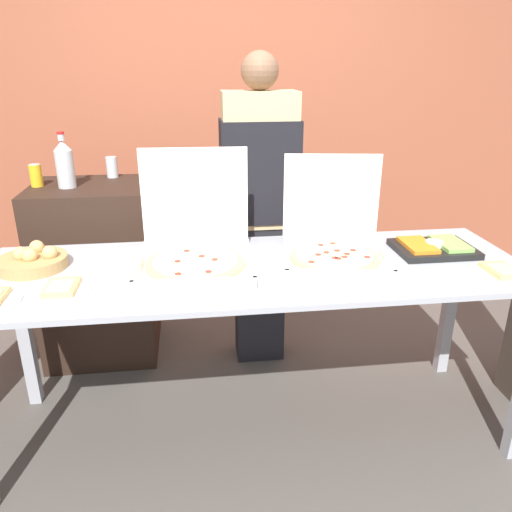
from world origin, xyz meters
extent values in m
plane|color=#514C47|center=(0.00, 0.00, 0.00)|extent=(16.00, 16.00, 0.00)
cube|color=#9E5138|center=(0.00, 1.70, 1.40)|extent=(10.00, 0.06, 2.80)
cube|color=#A8AAB2|center=(0.00, 0.00, 0.86)|extent=(2.40, 0.80, 0.02)
cube|color=#A8AAB2|center=(-1.15, 0.35, 0.42)|extent=(0.06, 0.06, 0.84)
cube|color=#A8AAB2|center=(1.15, 0.35, 0.42)|extent=(0.06, 0.06, 0.84)
cube|color=white|center=(0.35, -0.01, 0.88)|extent=(0.52, 0.52, 0.02)
cube|color=white|center=(0.32, -0.22, 0.91)|extent=(0.45, 0.09, 0.04)
cube|color=white|center=(0.14, 0.03, 0.91)|extent=(0.09, 0.45, 0.04)
cube|color=white|center=(0.57, -0.04, 0.91)|extent=(0.09, 0.45, 0.04)
cube|color=white|center=(0.39, 0.22, 1.10)|extent=(0.45, 0.09, 0.43)
cylinder|color=#DBB26B|center=(0.35, -0.01, 0.90)|extent=(0.40, 0.40, 0.02)
cylinder|color=beige|center=(0.35, -0.01, 0.91)|extent=(0.34, 0.34, 0.00)
cylinder|color=#B22D23|center=(0.41, -0.01, 0.91)|extent=(0.03, 0.03, 0.00)
cylinder|color=#B22D23|center=(0.45, 0.03, 0.91)|extent=(0.03, 0.03, 0.00)
cylinder|color=#B22D23|center=(0.38, 0.04, 0.91)|extent=(0.03, 0.03, 0.00)
cylinder|color=#B22D23|center=(0.38, 0.13, 0.91)|extent=(0.03, 0.03, 0.00)
cylinder|color=#B22D23|center=(0.32, 0.12, 0.91)|extent=(0.03, 0.03, 0.00)
cylinder|color=#B22D23|center=(0.32, 0.02, 0.91)|extent=(0.03, 0.03, 0.00)
cylinder|color=#B22D23|center=(0.28, 0.00, 0.91)|extent=(0.03, 0.03, 0.00)
cylinder|color=#B22D23|center=(0.23, -0.08, 0.91)|extent=(0.03, 0.03, 0.00)
cylinder|color=#B22D23|center=(0.34, -0.05, 0.91)|extent=(0.03, 0.03, 0.00)
cylinder|color=#B22D23|center=(0.36, -0.06, 0.91)|extent=(0.03, 0.03, 0.00)
cylinder|color=#B22D23|center=(0.39, -0.04, 0.91)|extent=(0.03, 0.03, 0.00)
cylinder|color=#B22D23|center=(0.49, -0.06, 0.91)|extent=(0.03, 0.03, 0.00)
cube|color=white|center=(-0.26, 0.00, 0.88)|extent=(0.51, 0.51, 0.02)
cube|color=white|center=(-0.27, -0.24, 0.91)|extent=(0.49, 0.04, 0.04)
cube|color=white|center=(-0.50, 0.01, 0.91)|extent=(0.04, 0.49, 0.04)
cube|color=white|center=(-0.03, -0.01, 0.91)|extent=(0.04, 0.49, 0.04)
cube|color=white|center=(-0.25, 0.25, 1.12)|extent=(0.49, 0.04, 0.47)
cylinder|color=#DBB26B|center=(-0.26, 0.00, 0.90)|extent=(0.43, 0.43, 0.02)
cylinder|color=beige|center=(-0.26, 0.00, 0.91)|extent=(0.37, 0.37, 0.00)
cylinder|color=#B22D23|center=(-0.18, 0.00, 0.91)|extent=(0.03, 0.03, 0.00)
cylinder|color=#B22D23|center=(-0.24, 0.05, 0.91)|extent=(0.03, 0.03, 0.00)
cylinder|color=#B22D23|center=(-0.30, 0.12, 0.91)|extent=(0.03, 0.03, 0.00)
cylinder|color=#B22D23|center=(-0.34, 0.00, 0.91)|extent=(0.03, 0.03, 0.00)
cylinder|color=#B22D23|center=(-0.34, -0.14, 0.91)|extent=(0.03, 0.03, 0.00)
cylinder|color=#B22D23|center=(-0.21, -0.13, 0.91)|extent=(0.03, 0.03, 0.00)
cylinder|color=white|center=(-0.79, -0.15, 0.87)|extent=(0.24, 0.24, 0.01)
cube|color=#DBB26B|center=(-0.79, -0.15, 0.89)|extent=(0.12, 0.17, 0.02)
cube|color=beige|center=(-0.79, -0.17, 0.90)|extent=(0.09, 0.12, 0.01)
cylinder|color=white|center=(1.03, -0.22, 0.87)|extent=(0.26, 0.26, 0.01)
cube|color=#DBB26B|center=(1.03, -0.22, 0.89)|extent=(0.12, 0.17, 0.02)
cube|color=beige|center=(1.03, -0.23, 0.90)|extent=(0.09, 0.12, 0.01)
cube|color=black|center=(0.86, 0.07, 0.88)|extent=(0.36, 0.27, 0.03)
cube|color=orange|center=(0.78, 0.07, 0.91)|extent=(0.13, 0.22, 0.02)
cube|color=#8CC65B|center=(0.94, 0.07, 0.91)|extent=(0.13, 0.22, 0.02)
cylinder|color=white|center=(0.86, 0.07, 0.91)|extent=(0.08, 0.08, 0.02)
cylinder|color=tan|center=(-0.97, 0.11, 0.89)|extent=(0.30, 0.30, 0.05)
sphere|color=tan|center=(-0.89, 0.11, 0.94)|extent=(0.06, 0.06, 0.06)
sphere|color=tan|center=(-0.97, 0.18, 0.94)|extent=(0.06, 0.06, 0.06)
sphere|color=tan|center=(-1.02, 0.11, 0.94)|extent=(0.06, 0.06, 0.06)
sphere|color=tan|center=(-0.97, 0.08, 0.94)|extent=(0.06, 0.06, 0.06)
cube|color=black|center=(-0.85, 0.85, 0.53)|extent=(0.65, 0.56, 1.06)
cylinder|color=#B7BCC1|center=(-0.95, 0.81, 1.17)|extent=(0.10, 0.10, 0.20)
cone|color=#B7BCC1|center=(-0.95, 0.81, 1.29)|extent=(0.10, 0.10, 0.05)
cylinder|color=#B7BCC1|center=(-0.95, 0.81, 1.34)|extent=(0.03, 0.03, 0.03)
cylinder|color=red|center=(-0.95, 0.81, 1.36)|extent=(0.04, 0.04, 0.01)
cylinder|color=silver|center=(-0.74, 1.04, 1.13)|extent=(0.07, 0.07, 0.12)
cylinder|color=silver|center=(-0.74, 1.04, 1.19)|extent=(0.06, 0.06, 0.00)
cylinder|color=gold|center=(-1.12, 0.86, 1.13)|extent=(0.07, 0.07, 0.12)
cylinder|color=silver|center=(-1.12, 0.86, 1.19)|extent=(0.06, 0.06, 0.00)
cube|color=black|center=(0.11, 0.67, 0.43)|extent=(0.28, 0.20, 0.85)
cube|color=#D1B27F|center=(0.11, 0.67, 1.21)|extent=(0.40, 0.22, 0.73)
cube|color=black|center=(0.11, 0.67, 1.16)|extent=(0.42, 0.24, 0.55)
sphere|color=brown|center=(0.11, 0.67, 1.67)|extent=(0.20, 0.20, 0.20)
camera|label=1|loc=(-0.26, -2.02, 1.71)|focal=35.00mm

